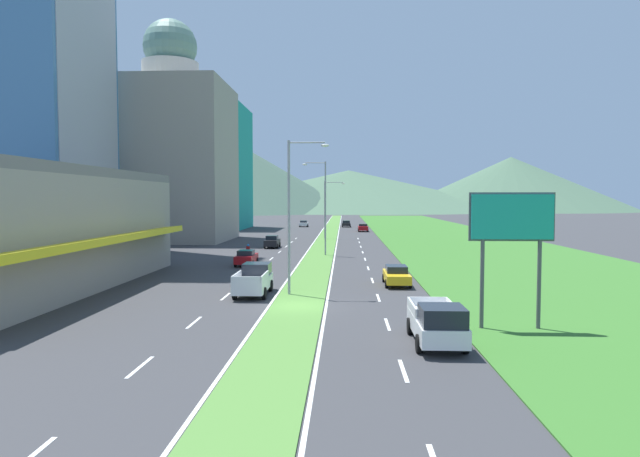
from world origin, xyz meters
name	(u,v)px	position (x,y,z in m)	size (l,w,h in m)	color
ground_plane	(297,307)	(0.00, 0.00, 0.00)	(600.00, 600.00, 0.00)	#38383A
grass_median	(327,237)	(0.00, 60.00, 0.03)	(3.20, 240.00, 0.06)	#518438
grass_verge_right	(450,238)	(20.60, 60.00, 0.03)	(24.00, 240.00, 0.06)	#387028
lane_dash_left_1	(140,367)	(-5.10, -12.26, 0.01)	(0.16, 2.80, 0.01)	silver
lane_dash_left_2	(194,322)	(-5.10, -4.51, 0.01)	(0.16, 2.80, 0.01)	silver
lane_dash_left_3	(226,297)	(-5.10, 3.23, 0.01)	(0.16, 2.80, 0.01)	silver
lane_dash_left_4	(246,280)	(-5.10, 10.97, 0.01)	(0.16, 2.80, 0.01)	silver
lane_dash_left_5	(261,268)	(-5.10, 18.72, 0.01)	(0.16, 2.80, 0.01)	silver
lane_dash_left_6	(271,259)	(-5.10, 26.46, 0.01)	(0.16, 2.80, 0.01)	silver
lane_dash_left_7	(280,252)	(-5.10, 34.20, 0.01)	(0.16, 2.80, 0.01)	silver
lane_dash_left_8	(286,246)	(-5.10, 41.95, 0.01)	(0.16, 2.80, 0.01)	silver
lane_dash_left_9	(292,242)	(-5.10, 49.69, 0.01)	(0.16, 2.80, 0.01)	silver
lane_dash_left_10	(296,238)	(-5.10, 57.43, 0.01)	(0.16, 2.80, 0.01)	silver
lane_dash_right_1	(403,370)	(5.10, -12.26, 0.01)	(0.16, 2.80, 0.01)	silver
lane_dash_right_2	(387,324)	(5.10, -4.51, 0.01)	(0.16, 2.80, 0.01)	silver
lane_dash_right_3	(378,298)	(5.10, 3.23, 0.01)	(0.16, 2.80, 0.01)	silver
lane_dash_right_4	(372,280)	(5.10, 10.97, 0.01)	(0.16, 2.80, 0.01)	silver
lane_dash_right_5	(368,268)	(5.10, 18.72, 0.01)	(0.16, 2.80, 0.01)	silver
lane_dash_right_6	(365,259)	(5.10, 26.46, 0.01)	(0.16, 2.80, 0.01)	silver
lane_dash_right_7	(363,252)	(5.10, 34.20, 0.01)	(0.16, 2.80, 0.01)	silver
lane_dash_right_8	(361,247)	(5.10, 41.95, 0.01)	(0.16, 2.80, 0.01)	silver
lane_dash_right_9	(359,242)	(5.10, 49.69, 0.01)	(0.16, 2.80, 0.01)	silver
lane_dash_right_10	(358,239)	(5.10, 57.43, 0.01)	(0.16, 2.80, 0.01)	silver
edge_line_median_left	(317,237)	(-1.75, 60.00, 0.01)	(0.16, 240.00, 0.01)	silver
edge_line_median_right	(338,237)	(1.75, 60.00, 0.01)	(0.16, 240.00, 0.01)	silver
domed_building	(172,152)	(-24.17, 52.57, 13.77)	(17.69, 17.69, 34.23)	#9E9384
midrise_colored	(206,168)	(-27.46, 87.14, 13.21)	(17.69, 17.69, 26.42)	teal
hill_far_left	(206,169)	(-67.28, 244.32, 21.75)	(151.98, 151.98, 43.50)	#3D5647
hill_far_center	(349,190)	(5.36, 289.57, 11.52)	(201.42, 201.42, 23.03)	#47664C
hill_far_right	(511,184)	(94.64, 276.69, 14.76)	(129.30, 129.30, 29.53)	#47664C
street_lamp_near	(293,208)	(-0.63, 4.05, 5.93)	(2.81, 0.28, 10.46)	#99999E
street_lamp_mid	(323,203)	(0.41, 30.34, 6.11)	(2.74, 0.34, 10.81)	#99999E
street_lamp_far	(327,206)	(0.04, 56.68, 5.43)	(3.38, 0.43, 9.36)	#99999E
billboard_roadside	(512,226)	(11.15, -5.36, 5.19)	(4.22, 0.28, 6.87)	#4C4C51
car_0	(304,224)	(-6.64, 95.47, 0.75)	(1.95, 4.07, 1.45)	silver
car_1	(346,224)	(3.30, 94.69, 0.76)	(2.03, 4.33, 1.50)	black
car_2	(363,228)	(6.58, 76.88, 0.79)	(2.03, 4.20, 1.55)	maroon
car_3	(396,275)	(6.81, 8.74, 0.75)	(1.94, 4.70, 1.47)	yellow
car_4	(246,258)	(-6.77, 20.44, 0.78)	(1.85, 4.33, 1.52)	maroon
car_5	(272,242)	(-6.78, 40.04, 0.82)	(1.86, 4.36, 1.65)	black
pickup_truck_0	(254,280)	(-3.33, 4.25, 0.98)	(2.18, 5.40, 2.00)	silver
pickup_truck_1	(437,323)	(6.99, -8.50, 0.98)	(2.18, 5.40, 2.00)	silver
motorcycle_rider	(248,254)	(-7.25, 24.30, 0.75)	(0.36, 2.00, 1.80)	black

